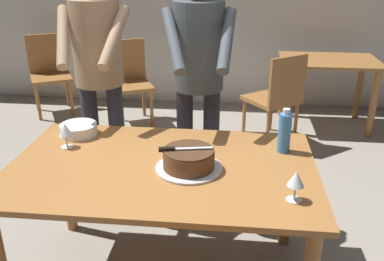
# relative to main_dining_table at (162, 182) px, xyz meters

# --- Properties ---
(main_dining_table) EXTENTS (1.59, 0.99, 0.75)m
(main_dining_table) POSITION_rel_main_dining_table_xyz_m (0.00, 0.00, 0.00)
(main_dining_table) COLOR #9E6633
(main_dining_table) RESTS_ON ground_plane
(cake_on_platter) EXTENTS (0.34, 0.34, 0.11)m
(cake_on_platter) POSITION_rel_main_dining_table_xyz_m (0.14, -0.03, 0.15)
(cake_on_platter) COLOR silver
(cake_on_platter) RESTS_ON main_dining_table
(cake_knife) EXTENTS (0.27, 0.07, 0.02)m
(cake_knife) POSITION_rel_main_dining_table_xyz_m (0.07, -0.04, 0.22)
(cake_knife) COLOR silver
(cake_knife) RESTS_ON cake_on_platter
(plate_stack) EXTENTS (0.22, 0.22, 0.07)m
(plate_stack) POSITION_rel_main_dining_table_xyz_m (-0.56, 0.33, 0.14)
(plate_stack) COLOR white
(plate_stack) RESTS_ON main_dining_table
(wine_glass_near) EXTENTS (0.08, 0.08, 0.14)m
(wine_glass_near) POSITION_rel_main_dining_table_xyz_m (0.64, -0.27, 0.20)
(wine_glass_near) COLOR silver
(wine_glass_near) RESTS_ON main_dining_table
(wine_glass_far) EXTENTS (0.08, 0.08, 0.14)m
(wine_glass_far) POSITION_rel_main_dining_table_xyz_m (-0.57, 0.16, 0.20)
(wine_glass_far) COLOR silver
(wine_glass_far) RESTS_ON main_dining_table
(water_bottle) EXTENTS (0.07, 0.07, 0.25)m
(water_bottle) POSITION_rel_main_dining_table_xyz_m (0.64, 0.23, 0.22)
(water_bottle) COLOR #387AC6
(water_bottle) RESTS_ON main_dining_table
(person_cutting_cake) EXTENTS (0.46, 0.57, 1.72)m
(person_cutting_cake) POSITION_rel_main_dining_table_xyz_m (0.12, 0.71, 0.43)
(person_cutting_cake) COLOR #2D2D38
(person_cutting_cake) RESTS_ON ground_plane
(person_standing_beside) EXTENTS (0.47, 0.56, 1.72)m
(person_standing_beside) POSITION_rel_main_dining_table_xyz_m (-0.54, 0.74, 0.43)
(person_standing_beside) COLOR #2D2D38
(person_standing_beside) RESTS_ON ground_plane
(background_table) EXTENTS (1.00, 0.70, 0.74)m
(background_table) POSITION_rel_main_dining_table_xyz_m (1.33, 2.56, -0.07)
(background_table) COLOR #9E6633
(background_table) RESTS_ON ground_plane
(background_chair_0) EXTENTS (0.62, 0.62, 0.90)m
(background_chair_0) POSITION_rel_main_dining_table_xyz_m (0.77, 2.04, -0.16)
(background_chair_0) COLOR #9E6633
(background_chair_0) RESTS_ON ground_plane
(background_chair_1) EXTENTS (0.59, 0.59, 0.90)m
(background_chair_1) POSITION_rel_main_dining_table_xyz_m (-0.81, 2.46, -0.16)
(background_chair_1) COLOR #9E6633
(background_chair_1) RESTS_ON ground_plane
(background_chair_2) EXTENTS (0.60, 0.60, 0.90)m
(background_chair_2) POSITION_rel_main_dining_table_xyz_m (-1.80, 2.69, -0.16)
(background_chair_2) COLOR #9E6633
(background_chair_2) RESTS_ON ground_plane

